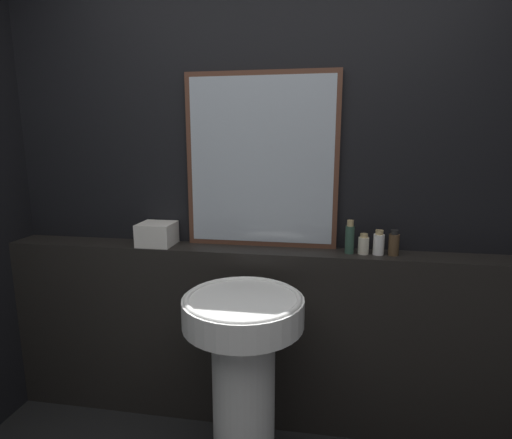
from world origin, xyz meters
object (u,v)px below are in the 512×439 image
Objects in this scene: mirror at (261,161)px; conditioner_bottle at (363,245)px; towel_stack at (157,234)px; body_wash_bottle at (394,244)px; lotion_bottle at (379,243)px; shampoo_bottle at (350,238)px; pedestal_sink at (243,368)px.

mirror is 8.72× the size of conditioner_bottle.
body_wash_bottle is at bearing 0.00° from towel_stack.
lotion_bottle is at bearing -180.00° from body_wash_bottle.
mirror reaches higher than lotion_bottle.
lotion_bottle is (1.15, -0.00, -0.00)m from towel_stack.
towel_stack reaches higher than conditioner_bottle.
towel_stack is 1.01m from shampoo_bottle.
body_wash_bottle is (0.07, 0.00, 0.00)m from lotion_bottle.
conditioner_bottle is 0.83× the size of lotion_bottle.
body_wash_bottle reaches higher than towel_stack.
conditioner_bottle is at bearing -180.00° from body_wash_bottle.
conditioner_bottle reaches higher than pedestal_sink.
lotion_bottle is at bearing -7.51° from mirror.
mirror is 0.78m from body_wash_bottle.
pedestal_sink is at bearing -147.25° from body_wash_bottle.
pedestal_sink is 6.98× the size of body_wash_bottle.
shampoo_bottle is 0.21m from body_wash_bottle.
mirror is 0.72m from lotion_bottle.
conditioner_bottle is (0.52, -0.08, -0.40)m from mirror.
towel_stack is at bearing 142.39° from pedestal_sink.
shampoo_bottle is 1.33× the size of body_wash_bottle.
body_wash_bottle is (0.66, 0.43, 0.47)m from pedestal_sink.
pedestal_sink is at bearing -89.75° from mirror.
body_wash_bottle reaches higher than pedestal_sink.
body_wash_bottle is at bearing 0.00° from lotion_bottle.
lotion_bottle is at bearing -0.00° from towel_stack.
body_wash_bottle is at bearing 0.00° from shampoo_bottle.
pedestal_sink is at bearing -136.72° from shampoo_bottle.
conditioner_bottle is at bearing 180.00° from lotion_bottle.
towel_stack is 1.15m from lotion_bottle.
conditioner_bottle is at bearing 0.00° from shampoo_bottle.
mirror reaches higher than towel_stack.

